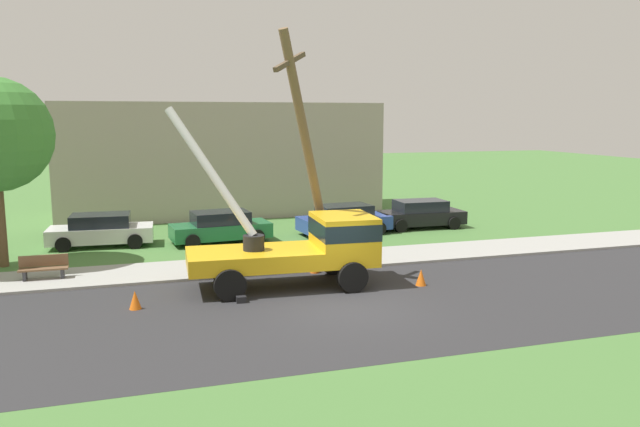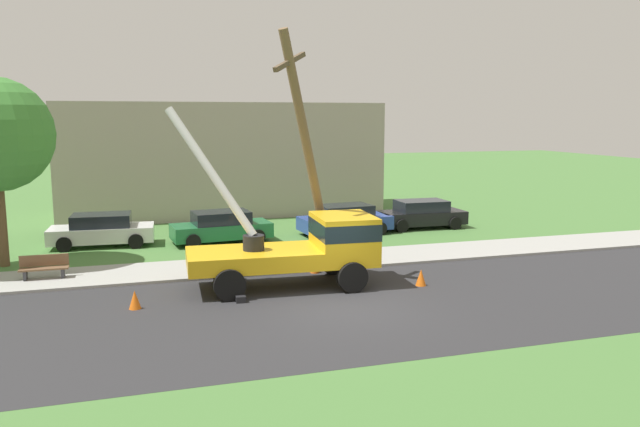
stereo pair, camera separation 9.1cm
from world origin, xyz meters
name	(u,v)px [view 2 (the right image)]	position (x,y,z in m)	size (l,w,h in m)	color
ground_plane	(262,235)	(0.00, 12.00, 0.00)	(120.00, 120.00, 0.00)	#477538
road_asphalt	(344,307)	(0.00, 0.00, 0.00)	(80.00, 8.75, 0.01)	#2B2B2D
sidewalk_strip	(294,262)	(0.00, 5.84, 0.05)	(80.00, 2.93, 0.10)	#9E9E99
utility_truck	(306,244)	(-0.38, 2.74, 1.41)	(6.75, 3.21, 5.98)	gold
leaning_utility_pole	(308,153)	(0.07, 4.03, 4.37)	(2.97, 2.73, 8.54)	brown
traffic_cone_ahead	(421,277)	(3.29, 1.52, 0.28)	(0.36, 0.36, 0.56)	orange
traffic_cone_behind	(135,300)	(-5.97, 1.67, 0.28)	(0.36, 0.36, 0.56)	orange
traffic_cone_curbside	(315,265)	(0.37, 4.25, 0.28)	(0.36, 0.36, 0.56)	orange
parked_sedan_white	(102,230)	(-7.23, 11.53, 0.71)	(4.50, 2.19, 1.42)	silver
parked_sedan_green	(221,227)	(-2.10, 10.79, 0.71)	(4.56, 2.30, 1.42)	#1E6638
parked_sedan_blue	(345,220)	(3.91, 11.07, 0.71)	(4.54, 2.26, 1.42)	#263F99
parked_sedan_black	(421,214)	(8.19, 11.51, 0.71)	(4.43, 2.07, 1.42)	black
park_bench	(44,268)	(-8.93, 5.91, 0.46)	(1.60, 0.45, 0.90)	brown
lowrise_building_backdrop	(222,158)	(-0.73, 19.67, 3.20)	(18.00, 6.00, 6.40)	#A5998C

